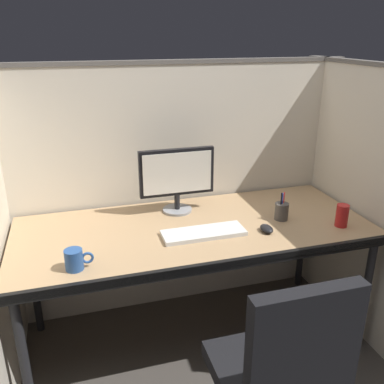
% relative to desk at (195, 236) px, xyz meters
% --- Properties ---
extents(ground_plane, '(8.00, 8.00, 0.00)m').
position_rel_desk_xyz_m(ground_plane, '(0.00, -0.29, -0.69)').
color(ground_plane, '#423D38').
extents(cubicle_partition_rear, '(2.21, 0.06, 1.57)m').
position_rel_desk_xyz_m(cubicle_partition_rear, '(0.00, 0.46, 0.10)').
color(cubicle_partition_rear, beige).
rests_on(cubicle_partition_rear, ground).
extents(cubicle_partition_right, '(0.06, 1.41, 1.57)m').
position_rel_desk_xyz_m(cubicle_partition_right, '(0.99, -0.09, 0.10)').
color(cubicle_partition_right, beige).
rests_on(cubicle_partition_right, ground).
extents(desk, '(1.90, 0.80, 0.74)m').
position_rel_desk_xyz_m(desk, '(0.00, 0.00, 0.00)').
color(desk, tan).
rests_on(desk, ground).
extents(monitor_center, '(0.43, 0.17, 0.37)m').
position_rel_desk_xyz_m(monitor_center, '(-0.04, 0.24, 0.27)').
color(monitor_center, gray).
rests_on(monitor_center, desk).
extents(keyboard_main, '(0.43, 0.15, 0.02)m').
position_rel_desk_xyz_m(keyboard_main, '(0.02, -0.10, 0.06)').
color(keyboard_main, silver).
rests_on(keyboard_main, desk).
extents(computer_mouse, '(0.06, 0.10, 0.04)m').
position_rel_desk_xyz_m(computer_mouse, '(0.34, -0.15, 0.07)').
color(computer_mouse, black).
rests_on(computer_mouse, desk).
extents(soda_can, '(0.07, 0.07, 0.12)m').
position_rel_desk_xyz_m(soda_can, '(0.76, -0.20, 0.11)').
color(soda_can, red).
rests_on(soda_can, desk).
extents(coffee_mug, '(0.13, 0.08, 0.09)m').
position_rel_desk_xyz_m(coffee_mug, '(-0.63, -0.25, 0.10)').
color(coffee_mug, '#264C8C').
rests_on(coffee_mug, desk).
extents(pen_cup, '(0.08, 0.08, 0.16)m').
position_rel_desk_xyz_m(pen_cup, '(0.49, -0.03, 0.10)').
color(pen_cup, '#4C4742').
rests_on(pen_cup, desk).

